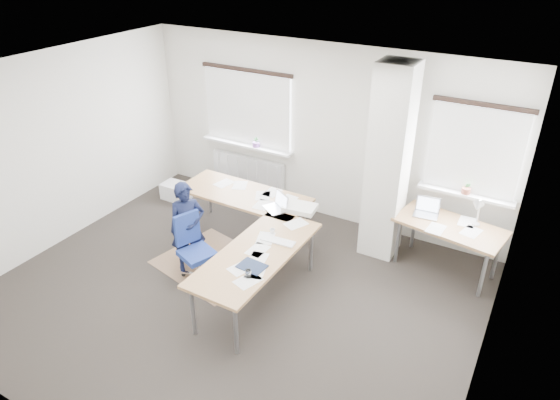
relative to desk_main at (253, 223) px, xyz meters
The scene contains 8 objects.
ground 0.98m from the desk_main, 81.79° to the right, with size 6.00×6.00×0.00m, color #292421.
room_shell 1.12m from the desk_main, 40.09° to the right, with size 6.04×5.04×2.82m.
floor_mat 0.91m from the desk_main, 153.81° to the right, with size 1.45×1.22×0.01m, color #816146.
white_crate 2.54m from the desk_main, 155.99° to the left, with size 0.47×0.33×0.28m, color white.
desk_main is the anchor object (origin of this frame).
desk_side 2.64m from the desk_main, 27.33° to the left, with size 1.50×0.93×1.22m.
task_chair 0.92m from the desk_main, 128.52° to the right, with size 0.55×0.53×0.94m.
person 0.88m from the desk_main, 146.12° to the right, with size 0.48×0.32×1.32m, color black.
Camera 1 is at (3.08, -4.16, 4.19)m, focal length 32.00 mm.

